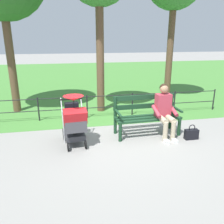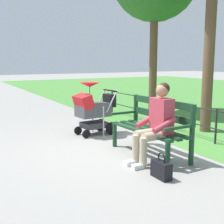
# 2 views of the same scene
# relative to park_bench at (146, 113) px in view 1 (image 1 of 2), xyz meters

# --- Properties ---
(ground_plane) EXTENTS (60.00, 60.00, 0.00)m
(ground_plane) POSITION_rel_park_bench_xyz_m (0.64, 0.12, -0.53)
(ground_plane) COLOR gray
(grass_lawn) EXTENTS (40.00, 16.00, 0.01)m
(grass_lawn) POSITION_rel_park_bench_xyz_m (0.64, -8.68, -0.52)
(grass_lawn) COLOR #478438
(grass_lawn) RESTS_ON ground
(park_bench) EXTENTS (1.62, 0.66, 0.96)m
(park_bench) POSITION_rel_park_bench_xyz_m (0.00, 0.00, 0.00)
(park_bench) COLOR #193D23
(park_bench) RESTS_ON ground
(person_on_bench) EXTENTS (0.55, 0.74, 1.28)m
(person_on_bench) POSITION_rel_park_bench_xyz_m (-0.38, 0.22, 0.15)
(person_on_bench) COLOR tan
(person_on_bench) RESTS_ON ground
(stroller) EXTENTS (0.57, 0.92, 1.15)m
(stroller) POSITION_rel_park_bench_xyz_m (1.77, 0.31, 0.07)
(stroller) COLOR black
(stroller) RESTS_ON ground
(handbag) EXTENTS (0.32, 0.14, 0.37)m
(handbag) POSITION_rel_park_bench_xyz_m (-0.95, 0.55, -0.40)
(handbag) COLOR black
(handbag) RESTS_ON ground
(park_fence) EXTENTS (7.02, 0.04, 0.70)m
(park_fence) POSITION_rel_park_bench_xyz_m (0.64, -1.46, -0.11)
(park_fence) COLOR black
(park_fence) RESTS_ON ground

